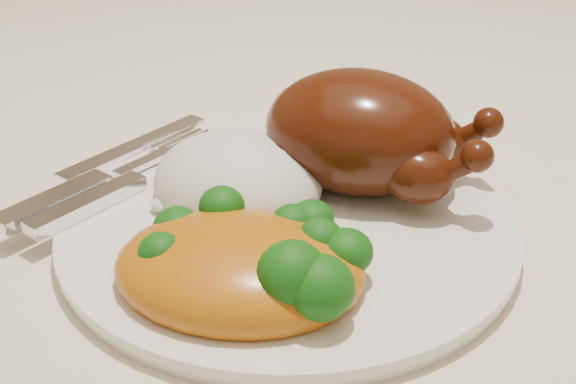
% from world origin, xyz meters
% --- Properties ---
extents(dining_table, '(1.60, 0.90, 0.76)m').
position_xyz_m(dining_table, '(0.00, 0.00, 0.67)').
color(dining_table, brown).
rests_on(dining_table, floor).
extents(tablecloth, '(1.73, 1.03, 0.18)m').
position_xyz_m(tablecloth, '(0.00, 0.00, 0.74)').
color(tablecloth, silver).
rests_on(tablecloth, dining_table).
extents(dinner_plate, '(0.29, 0.29, 0.01)m').
position_xyz_m(dinner_plate, '(0.00, -0.14, 0.77)').
color(dinner_plate, white).
rests_on(dinner_plate, tablecloth).
extents(roast_chicken, '(0.16, 0.10, 0.08)m').
position_xyz_m(roast_chicken, '(0.03, -0.07, 0.82)').
color(roast_chicken, '#471707').
rests_on(roast_chicken, dinner_plate).
extents(rice_mound, '(0.13, 0.13, 0.06)m').
position_xyz_m(rice_mound, '(-0.04, -0.12, 0.79)').
color(rice_mound, white).
rests_on(rice_mound, dinner_plate).
extents(mac_and_cheese, '(0.16, 0.13, 0.06)m').
position_xyz_m(mac_and_cheese, '(0.02, -0.21, 0.79)').
color(mac_and_cheese, '#C4770C').
rests_on(mac_and_cheese, dinner_plate).
extents(cutlery, '(0.07, 0.20, 0.01)m').
position_xyz_m(cutlery, '(-0.13, -0.15, 0.79)').
color(cutlery, silver).
rests_on(cutlery, dinner_plate).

